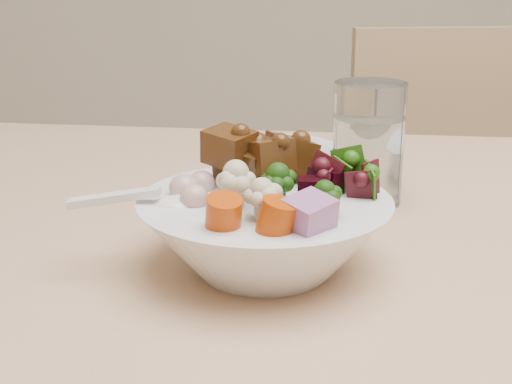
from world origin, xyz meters
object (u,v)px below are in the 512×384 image
food_bowl (267,228)px  side_bowl (282,164)px  dining_table (504,341)px  water_glass (368,148)px  chair_far (464,241)px

food_bowl → side_bowl: size_ratio=1.64×
dining_table → food_bowl: (-0.22, -0.01, 0.12)m
side_bowl → food_bowl: bearing=-97.0°
water_glass → side_bowl: water_glass is taller
food_bowl → side_bowl: (0.03, 0.25, -0.01)m
side_bowl → water_glass: bearing=-40.8°
chair_far → water_glass: size_ratio=6.95×
dining_table → side_bowl: (-0.19, 0.25, 0.10)m
dining_table → side_bowl: 0.33m
side_bowl → dining_table: bearing=-52.2°
food_bowl → chair_far: bearing=59.2°
chair_far → side_bowl: chair_far is taller
dining_table → chair_far: 0.77m
chair_far → water_glass: (-0.31, -0.55, 0.34)m
food_bowl → water_glass: 0.21m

